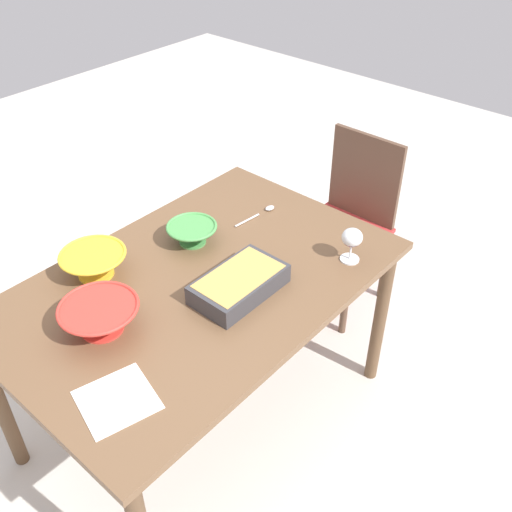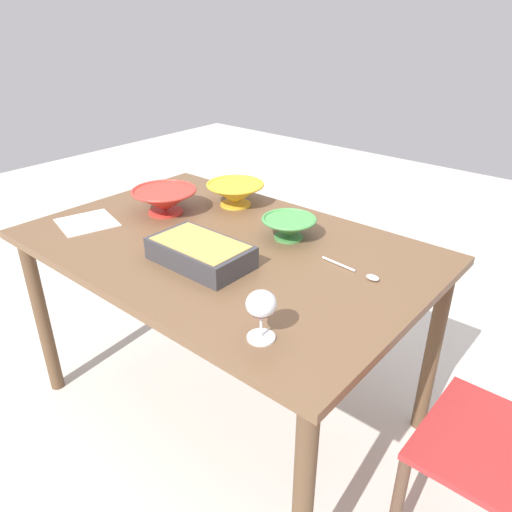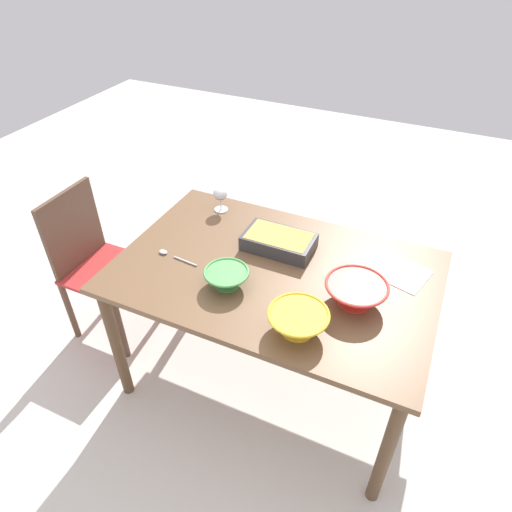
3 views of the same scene
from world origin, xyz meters
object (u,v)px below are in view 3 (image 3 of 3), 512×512
Objects in this scene: chair at (95,260)px; napkin at (403,274)px; small_bowl at (227,277)px; wine_glass at (220,195)px; serving_spoon at (170,255)px; casserole_dish at (279,241)px; mixing_bowl at (298,321)px; serving_bowl at (356,292)px; dining_table at (274,284)px.

chair is 1.66m from napkin.
small_bowl is (0.93, -0.15, 0.33)m from chair.
serving_spoon is (-0.03, -0.46, -0.09)m from wine_glass.
chair is 2.68× the size of casserole_dish.
mixing_bowl is at bearing -43.51° from wine_glass.
serving_bowl reaches higher than napkin.
casserole_dish is at bearing 120.26° from mixing_bowl.
chair is (-1.08, -0.04, -0.19)m from dining_table.
serving_spoon is at bearing -7.20° from chair.
wine_glass is 0.53× the size of serving_bowl.
serving_spoon is (-0.71, 0.19, -0.05)m from mixing_bowl.
wine_glass reaches higher than mixing_bowl.
dining_table is 6.98× the size of napkin.
mixing_bowl is at bearing -17.94° from small_bowl.
wine_glass reaches higher than casserole_dish.
wine_glass reaches higher than dining_table.
napkin is at bearing 8.84° from chair.
casserole_dish reaches higher than napkin.
wine_glass reaches higher than chair.
serving_spoon is 1.08m from napkin.
small_bowl is 0.79m from napkin.
serving_spoon is (-0.34, 0.07, -0.04)m from small_bowl.
casserole_dish is 1.39× the size of mixing_bowl.
wine_glass is at bearing 120.51° from small_bowl.
casserole_dish is 1.68× the size of small_bowl.
small_bowl is at bearing -149.86° from napkin.
serving_spoon is at bearing -176.25° from serving_bowl.
mixing_bowl is at bearing -121.05° from napkin.
wine_glass is at bearing 31.66° from chair.
casserole_dish is (0.41, -0.19, -0.05)m from wine_glass.
napkin is at bearing 17.64° from serving_spoon.
chair is 4.51× the size of small_bowl.
small_bowl is at bearing -166.44° from serving_bowl.
casserole_dish is at bearing 106.73° from dining_table.
small_bowl is (0.31, -0.53, -0.05)m from wine_glass.
chair is 4.34× the size of napkin.
dining_table is at bearing -73.27° from casserole_dish.
napkin is (0.58, 0.06, -0.04)m from casserole_dish.
chair is 1.00m from small_bowl.
chair is 0.82m from wine_glass.
napkin is at bearing 5.43° from casserole_dish.
wine_glass is 0.57× the size of mixing_bowl.
chair is at bearing -171.16° from napkin.
dining_table is 0.40m from mixing_bowl.
chair is at bearing 171.11° from small_bowl.
serving_bowl reaches higher than dining_table.
serving_bowl is (1.47, -0.02, 0.34)m from chair.
dining_table is at bearing -36.76° from wine_glass.
wine_glass is 0.67× the size of napkin.
mixing_bowl reaches higher than small_bowl.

